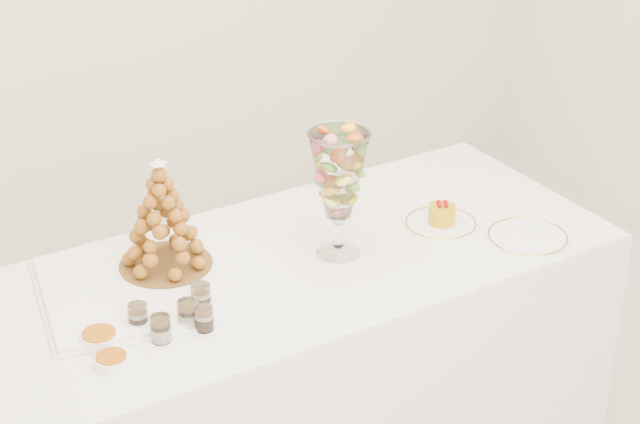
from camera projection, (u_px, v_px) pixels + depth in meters
buffet_table at (277, 376)px, 3.24m from camera, size 2.05×0.86×0.77m
lace_tray at (165, 282)px, 2.97m from camera, size 0.73×0.60×0.02m
macaron_vase at (339, 177)px, 3.02m from camera, size 0.17×0.17×0.38m
cake_plate at (441, 224)px, 3.28m from camera, size 0.23×0.23×0.01m
spare_plate at (528, 238)px, 3.20m from camera, size 0.25×0.25×0.01m
verrine_a at (138, 317)px, 2.77m from camera, size 0.06×0.06×0.07m
verrine_b at (188, 314)px, 2.77m from camera, size 0.07×0.07×0.07m
verrine_c at (201, 297)px, 2.85m from camera, size 0.06×0.06×0.07m
verrine_d at (161, 329)px, 2.72m from camera, size 0.07×0.07×0.07m
verrine_e at (204, 318)px, 2.76m from camera, size 0.06×0.06×0.07m
ramekin_back at (99, 339)px, 2.71m from camera, size 0.10×0.10×0.03m
ramekin_front at (112, 361)px, 2.63m from camera, size 0.09×0.09×0.03m
croquembouche at (162, 215)px, 2.95m from camera, size 0.28×0.28×0.33m
mousse_cake at (442, 214)px, 3.26m from camera, size 0.08×0.08×0.07m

